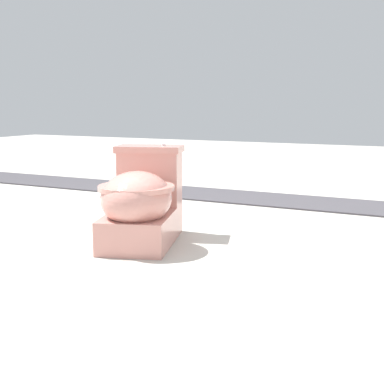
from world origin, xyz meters
The scene contains 3 objects.
ground_plane centered at (0.00, 0.00, 0.00)m, with size 14.00×14.00×0.00m, color #B7B2A8.
gravel_strip centered at (-1.36, 0.50, 0.01)m, with size 0.56×8.00×0.01m, color #423F44.
toilet centered at (0.16, 0.25, 0.22)m, with size 0.71×0.54×0.52m.
Camera 1 is at (2.54, 1.72, 0.75)m, focal length 50.00 mm.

